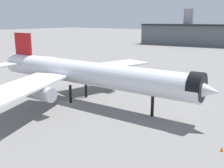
# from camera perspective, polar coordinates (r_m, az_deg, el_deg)

# --- Properties ---
(ground) EXTENTS (900.00, 900.00, 0.00)m
(ground) POSITION_cam_1_polar(r_m,az_deg,el_deg) (64.49, -9.32, -4.10)
(ground) COLOR slate
(airliner_near_gate) EXTENTS (61.51, 56.25, 16.03)m
(airliner_near_gate) POSITION_cam_1_polar(r_m,az_deg,el_deg) (63.41, -5.88, 2.30)
(airliner_near_gate) COLOR white
(airliner_near_gate) RESTS_ON ground
(service_truck_front) EXTENTS (5.72, 3.10, 3.00)m
(service_truck_front) POSITION_cam_1_polar(r_m,az_deg,el_deg) (99.12, 2.67, 3.31)
(service_truck_front) COLOR black
(service_truck_front) RESTS_ON ground
(traffic_cone_near_nose) EXTENTS (0.56, 0.56, 0.70)m
(traffic_cone_near_nose) POSITION_cam_1_polar(r_m,az_deg,el_deg) (44.67, 22.77, -12.91)
(traffic_cone_near_nose) COLOR #F2600C
(traffic_cone_near_nose) RESTS_ON ground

